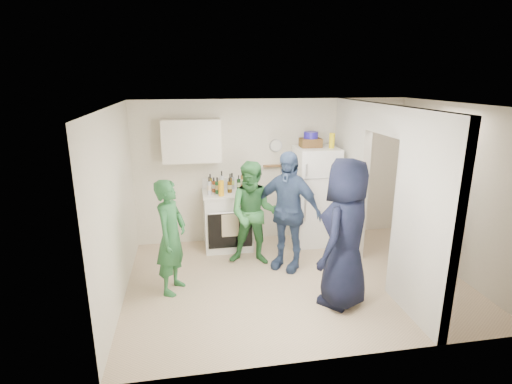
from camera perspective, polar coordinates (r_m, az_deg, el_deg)
The scene contains 38 objects.
floor at distance 5.99m, azimuth 5.71°, elevation -12.40°, with size 4.80×4.80×0.00m, color #C5AD8B.
wall_back at distance 7.10m, azimuth 2.36°, elevation 3.06°, with size 4.80×4.80×0.00m, color silver.
wall_front at distance 4.00m, azimuth 12.72°, elevation -7.88°, with size 4.80×4.80×0.00m, color silver.
wall_left at distance 5.39m, azimuth -19.35°, elevation -2.10°, with size 3.40×3.40×0.00m, color silver.
wall_right at distance 6.56m, azimuth 26.68°, elevation 0.25°, with size 3.40×3.40×0.00m, color silver.
ceiling at distance 5.28m, azimuth 6.48°, elevation 12.22°, with size 4.80×4.80×0.00m, color white.
partition_pier_back at distance 6.90m, azimuth 13.23°, elevation 2.26°, with size 0.12×1.20×2.50m, color silver.
partition_pier_front at distance 5.03m, azimuth 22.87°, elevation -3.74°, with size 0.12×1.20×2.50m, color silver.
partition_header at distance 5.74m, azimuth 18.17°, elevation 9.84°, with size 0.12×1.00×0.40m, color silver.
stove at distance 6.87m, azimuth -4.03°, elevation -3.95°, with size 0.83×0.70×0.99m, color white.
upper_cabinet at distance 6.65m, azimuth -9.21°, elevation 7.26°, with size 0.95×0.34×0.70m, color silver.
fridge at distance 7.04m, azimuth 8.41°, elevation -0.55°, with size 0.70×0.68×1.71m, color white.
wicker_basket at distance 6.85m, azimuth 7.80°, elevation 6.99°, with size 0.35×0.25×0.15m, color brown.
blue_bowl at distance 6.83m, azimuth 7.84°, elevation 8.07°, with size 0.24×0.24×0.11m, color #1F169A.
yellow_cup_stack_top at distance 6.81m, azimuth 10.79°, elevation 7.23°, with size 0.09×0.09×0.25m, color yellow.
wall_clock at distance 7.00m, azimuth 2.84°, elevation 6.63°, with size 0.22×0.22×0.03m, color white.
spice_shelf at distance 7.03m, azimuth 2.46°, elevation 3.77°, with size 0.35×0.08×0.03m, color olive.
nook_window at distance 6.62m, azimuth 25.97°, elevation 4.04°, with size 0.03×0.70×0.80m, color black.
nook_window_frame at distance 6.61m, azimuth 25.87°, elevation 4.04°, with size 0.04×0.76×0.86m, color white.
nook_valance at distance 6.55m, azimuth 26.06°, elevation 7.03°, with size 0.04×0.82×0.18m, color white.
yellow_cup_stack_stove at distance 6.46m, azimuth -4.99°, elevation 0.52°, with size 0.09×0.09×0.25m, color #F4A914.
red_cup at distance 6.54m, azimuth -2.03°, elevation 0.15°, with size 0.09×0.09×0.12m, color #B30B11.
person_green_left at distance 5.49m, azimuth -12.04°, elevation -6.30°, with size 0.58×0.38×1.58m, color #2D7039.
person_green_center at distance 6.16m, azimuth -0.30°, elevation -3.14°, with size 0.80×0.62×1.64m, color #3B8841.
person_denim at distance 6.01m, azimuth 4.46°, elevation -2.74°, with size 1.07×0.45×1.83m, color #345172.
person_navy at distance 5.15m, azimuth 12.65°, elevation -5.80°, with size 0.94×0.61×1.92m, color black.
person_nook at distance 6.54m, azimuth 22.85°, elevation -2.98°, with size 1.10×0.63×1.71m, color black.
bottle_a at distance 6.77m, azimuth -6.54°, elevation 1.36°, with size 0.07×0.07×0.29m, color brown.
bottle_b at distance 6.59m, azimuth -5.55°, elevation 0.93°, with size 0.07×0.07×0.28m, color #184820.
bottle_c at distance 6.81m, azimuth -4.90°, elevation 1.67°, with size 0.06×0.06×0.33m, color silver.
bottle_d at distance 6.64m, azimuth -3.79°, elevation 0.96°, with size 0.08×0.08×0.25m, color #573A0F.
bottle_e at distance 6.86m, azimuth -3.45°, elevation 1.59°, with size 0.08×0.08×0.28m, color #8D979D.
bottle_f at distance 6.73m, azimuth -2.49°, elevation 1.29°, with size 0.06×0.06×0.27m, color #14371A.
bottle_g at distance 6.86m, azimuth -1.96°, elevation 1.75°, with size 0.06×0.06×0.31m, color olive.
bottle_h at distance 6.53m, azimuth -6.70°, elevation 0.87°, with size 0.07×0.07×0.30m, color #AAACB7.
bottle_i at distance 6.78m, azimuth -3.71°, elevation 1.44°, with size 0.06×0.06×0.28m, color #56390E.
bottle_j at distance 6.62m, azimuth -1.33°, elevation 1.01°, with size 0.06×0.06×0.26m, color #194B27.
bottle_k at distance 6.70m, azimuth -6.03°, elevation 1.03°, with size 0.07×0.07×0.25m, color brown.
Camera 1 is at (-1.46, -5.06, 2.84)m, focal length 28.00 mm.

